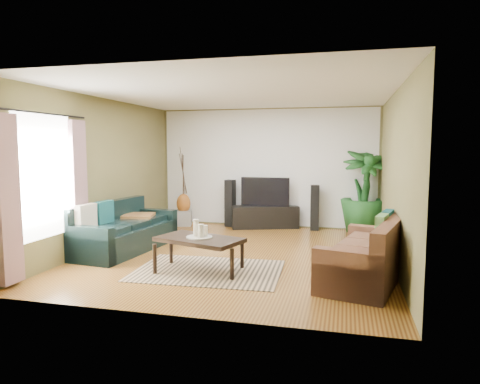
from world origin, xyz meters
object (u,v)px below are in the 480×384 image
(speaker_right, at_px, (315,208))
(vase, at_px, (184,204))
(sofa_left, at_px, (125,226))
(coffee_table, at_px, (199,254))
(television, at_px, (265,192))
(speaker_left, at_px, (230,203))
(tv_stand, at_px, (265,217))
(pedestal, at_px, (184,218))
(sofa_right, at_px, (365,250))
(side_table, at_px, (139,229))
(potted_plant, at_px, (364,191))

(speaker_right, bearing_deg, vase, 174.90)
(sofa_left, relative_size, vase, 4.76)
(coffee_table, distance_m, television, 3.65)
(speaker_left, bearing_deg, coffee_table, -70.14)
(speaker_right, relative_size, vase, 2.20)
(tv_stand, bearing_deg, pedestal, 165.88)
(coffee_table, xyz_separation_m, vase, (-1.59, 3.43, 0.26))
(sofa_right, bearing_deg, tv_stand, -134.97)
(coffee_table, relative_size, side_table, 2.15)
(sofa_right, distance_m, side_table, 4.22)
(sofa_left, relative_size, speaker_right, 2.16)
(tv_stand, distance_m, pedestal, 1.91)
(television, height_order, pedestal, television)
(sofa_left, bearing_deg, pedestal, 3.43)
(speaker_right, relative_size, potted_plant, 0.56)
(sofa_right, distance_m, speaker_right, 3.57)
(coffee_table, height_order, vase, vase)
(pedestal, height_order, side_table, side_table)
(television, distance_m, potted_plant, 2.15)
(sofa_right, height_order, side_table, sofa_right)
(television, bearing_deg, speaker_left, 180.00)
(sofa_left, distance_m, potted_plant, 4.97)
(coffee_table, bearing_deg, pedestal, 132.70)
(speaker_left, xyz_separation_m, speaker_right, (1.92, 0.00, -0.04))
(television, bearing_deg, pedestal, -175.07)
(sofa_left, bearing_deg, potted_plant, -51.10)
(tv_stand, bearing_deg, television, 160.95)
(sofa_right, bearing_deg, television, -134.97)
(coffee_table, height_order, side_table, side_table)
(sofa_right, relative_size, side_table, 3.35)
(coffee_table, distance_m, potted_plant, 4.40)
(sofa_right, xyz_separation_m, coffee_table, (-2.33, -0.14, -0.17))
(sofa_left, distance_m, speaker_left, 2.93)
(side_table, bearing_deg, speaker_left, 61.54)
(television, relative_size, pedestal, 3.10)
(coffee_table, distance_m, speaker_left, 3.64)
(potted_plant, relative_size, pedestal, 5.04)
(television, bearing_deg, tv_stand, 0.00)
(coffee_table, bearing_deg, potted_plant, 73.46)
(speaker_right, bearing_deg, sofa_right, -83.30)
(coffee_table, bearing_deg, sofa_right, 21.32)
(tv_stand, xyz_separation_m, speaker_right, (1.11, 0.00, 0.25))
(coffee_table, xyz_separation_m, speaker_right, (1.42, 3.59, 0.25))
(tv_stand, xyz_separation_m, potted_plant, (2.15, 0.00, 0.64))
(potted_plant, distance_m, vase, 4.07)
(speaker_right, bearing_deg, pedestal, 174.90)
(side_table, bearing_deg, sofa_right, -17.40)
(pedestal, bearing_deg, sofa_right, -39.94)
(side_table, bearing_deg, vase, 87.05)
(pedestal, bearing_deg, vase, 0.00)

